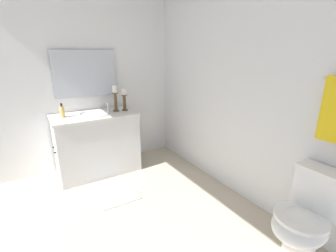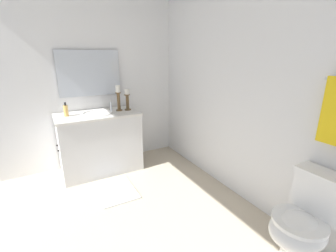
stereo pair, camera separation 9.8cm
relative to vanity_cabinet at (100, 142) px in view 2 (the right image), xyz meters
The scene contains 12 objects.
floor 1.31m from the vanity_cabinet, ahead, with size 3.12×2.67×0.02m, color beige.
wall_back 1.95m from the vanity_cabinet, 46.02° to the left, with size 3.12×0.04×2.45m, color white.
wall_left 0.87m from the vanity_cabinet, 169.98° to the right, with size 0.04×2.67×2.45m, color white.
vanity_cabinet is the anchor object (origin of this frame).
sink_basin 0.38m from the vanity_cabinet, 90.00° to the left, with size 0.40×0.40×0.24m.
mirror 0.97m from the vanity_cabinet, behind, with size 0.02×0.84×0.62m, color silver.
candle_holder_tall 0.72m from the vanity_cabinet, 89.80° to the left, with size 0.09×0.09×0.30m.
candle_holder_short 0.68m from the vanity_cabinet, 94.25° to the left, with size 0.09×0.09×0.35m.
soap_bottle 0.62m from the vanity_cabinet, 96.91° to the right, with size 0.06×0.06×0.18m.
toilet 2.52m from the vanity_cabinet, 23.32° to the left, with size 0.39×0.54×0.75m.
towel_near_vanity 2.69m from the vanity_cabinet, 27.90° to the left, with size 0.18×0.03×0.49m, color yellow.
bath_mat 0.75m from the vanity_cabinet, ahead, with size 0.60×0.44×0.02m, color silver.
Camera 2 is at (1.87, -0.57, 1.60)m, focal length 24.86 mm.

